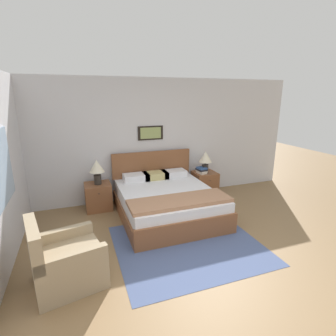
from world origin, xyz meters
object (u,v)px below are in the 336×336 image
Objects in this scene: table_lamp_near_window at (97,168)px; table_lamp_by_door at (205,159)px; nightstand_by_door at (205,183)px; armchair at (65,262)px; nightstand_near_window at (98,196)px; bed at (167,201)px.

table_lamp_by_door is at bearing 0.00° from table_lamp_near_window.
nightstand_by_door is 1.09× the size of table_lamp_by_door.
nightstand_by_door is 2.46m from table_lamp_near_window.
armchair is 1.72× the size of nightstand_near_window.
armchair reaches higher than nightstand_near_window.
table_lamp_by_door is (2.99, 2.11, 0.57)m from armchair.
nightstand_by_door is 0.59m from table_lamp_by_door.
armchair is 1.87× the size of table_lamp_near_window.
nightstand_near_window is (0.60, 2.13, -0.03)m from armchair.
armchair is at bearing -142.57° from bed.
table_lamp_near_window is (-1.19, 0.74, 0.57)m from bed.
armchair is (-1.80, -1.38, -0.00)m from bed.
table_lamp_by_door is (2.39, -0.01, 0.59)m from nightstand_near_window.
table_lamp_near_window is at bearing 180.00° from table_lamp_by_door.
nightstand_near_window is 0.59m from table_lamp_near_window.
table_lamp_near_window is (0.01, -0.01, 0.59)m from nightstand_near_window.
nightstand_near_window is 2.40m from nightstand_by_door.
armchair is 1.87× the size of table_lamp_by_door.
table_lamp_by_door is at bearing -0.32° from nightstand_near_window.
nightstand_by_door is (3.00, 2.13, -0.03)m from armchair.
bed is 2.21× the size of armchair.
bed reaches higher than table_lamp_by_door.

